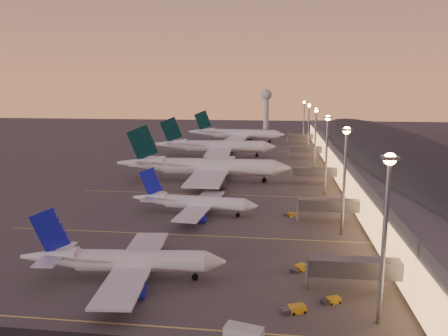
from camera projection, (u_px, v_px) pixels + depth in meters
ground at (194, 228)px, 108.83m from camera, size 700.00×700.00×0.00m
airliner_narrow_south at (123, 261)px, 79.84m from camera, size 38.01×34.08×13.57m
airliner_narrow_north at (194, 202)px, 120.54m from camera, size 35.87×32.16×12.81m
airliner_wide_near at (203, 167)px, 162.11m from camera, size 65.45×59.41×21.00m
airliner_wide_mid at (214, 146)px, 218.93m from camera, size 62.16×56.61×19.90m
airliner_wide_far at (236, 134)px, 275.75m from camera, size 61.94×56.61×19.81m
terminal_building at (385, 154)px, 170.30m from camera, size 56.35×255.00×17.46m
light_masts at (320, 133)px, 164.55m from camera, size 2.20×217.20×25.90m
radar_tower at (266, 102)px, 357.05m from camera, size 9.00×9.00×32.50m
lane_markings at (216, 191)px, 147.83m from camera, size 90.00×180.36×0.00m
baggage_tug_a at (294, 309)px, 68.40m from camera, size 4.17×2.88×1.16m
baggage_tug_b at (332, 301)px, 71.42m from camera, size 3.43×2.50×0.96m
baggage_tug_c at (291, 215)px, 118.83m from camera, size 3.61×2.18×1.01m
baggage_tug_d at (299, 268)px, 83.92m from camera, size 3.47×3.61×1.08m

